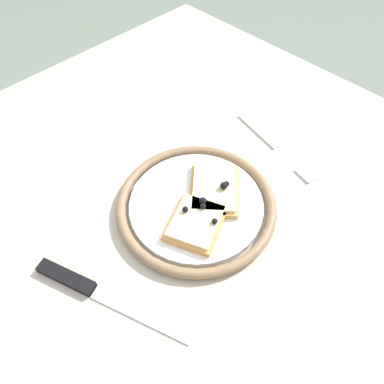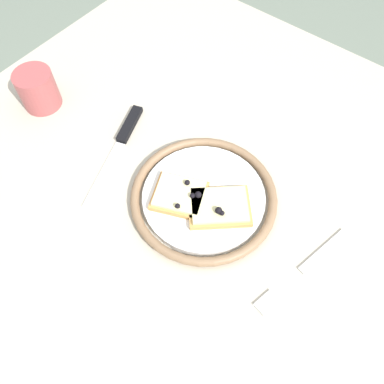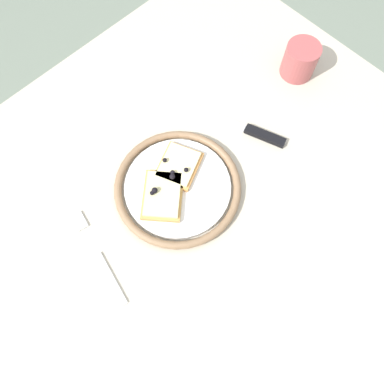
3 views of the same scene
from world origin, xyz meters
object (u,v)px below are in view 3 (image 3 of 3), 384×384
dining_table (203,207)px  cup (300,60)px  knife (250,130)px  pizza_slice_near (162,195)px  pizza_slice_far (177,167)px  plate (178,187)px  fork (98,255)px

dining_table → cup: cup is taller
knife → cup: bearing=9.6°
dining_table → knife: size_ratio=4.45×
pizza_slice_near → pizza_slice_far: same height
pizza_slice_near → cup: size_ratio=1.66×
plate → fork: (-0.20, 0.01, -0.01)m
pizza_slice_far → cup: (0.38, -0.01, 0.02)m
pizza_slice_near → knife: pizza_slice_near is taller
knife → cup: 0.20m
pizza_slice_far → knife: size_ratio=0.49×
pizza_slice_near → knife: size_ratio=0.56×
plate → fork: bearing=177.9°
cup → plate: bearing=-177.0°
cup → fork: bearing=-178.7°
plate → knife: (0.21, -0.01, -0.00)m
plate → pizza_slice_near: bearing=172.9°
fork → cup: (0.61, 0.01, 0.04)m
plate → fork: size_ratio=1.29×
pizza_slice_far → fork: pizza_slice_far is taller
dining_table → pizza_slice_far: (-0.01, 0.07, 0.11)m
pizza_slice_far → cup: 0.38m
plate → pizza_slice_near: (-0.04, 0.00, 0.01)m
cup → pizza_slice_near: bearing=-177.8°
dining_table → pizza_slice_near: (-0.07, 0.05, 0.11)m
pizza_slice_far → cup: cup is taller
knife → fork: 0.41m
dining_table → fork: bearing=167.6°
pizza_slice_far → cup: bearing=-1.1°
plate → cup: 0.40m
pizza_slice_near → pizza_slice_far: (0.06, 0.02, 0.00)m
pizza_slice_near → fork: pizza_slice_near is taller
dining_table → knife: (0.18, 0.03, 0.09)m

